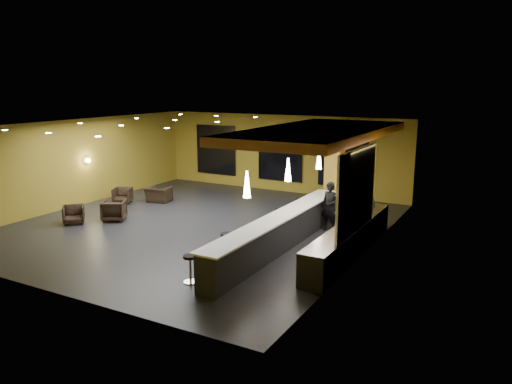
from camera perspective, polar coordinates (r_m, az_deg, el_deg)
The scene contains 34 objects.
floor at distance 17.81m, azimuth -6.44°, elevation -3.88°, with size 12.00×13.00×0.10m, color black.
ceiling at distance 17.16m, azimuth -6.73°, elevation 7.73°, with size 12.00×13.00×0.10m, color black.
wall_back at distance 22.98m, azimuth 2.88°, elevation 4.45°, with size 12.00×0.10×3.50m, color olive.
wall_front at distance 12.76m, azimuth -23.79°, elevation -3.05°, with size 12.00×0.10×3.50m, color olive.
wall_left at distance 21.43m, azimuth -19.95°, elevation 3.14°, with size 0.10×13.00×3.50m, color olive.
wall_right at distance 14.81m, azimuth 12.92°, elevation -0.27°, with size 0.10×13.00×3.50m, color olive.
wood_soffit at distance 16.15m, azimuth 7.15°, elevation 6.76°, with size 3.60×8.00×0.28m, color #B36C34.
window_left at distance 24.61m, azimuth -4.61°, elevation 4.83°, with size 2.20×0.06×2.40m, color black.
window_center at distance 22.89m, azimuth 2.76°, elevation 4.29°, with size 2.20×0.06×2.40m, color black.
window_right at distance 21.76m, azimuth 9.89°, elevation 3.70°, with size 2.20×0.06×2.40m, color black.
tile_backsplash at distance 13.84m, azimuth 11.47°, elevation -0.02°, with size 0.06×3.20×2.40m, color white.
bar_counter at distance 15.04m, azimuth 2.78°, elevation -4.70°, with size 0.60×8.00×1.00m, color black.
bar_top at distance 14.89m, azimuth 2.80°, elevation -2.77°, with size 0.78×8.10×0.05m, color white.
prep_counter at distance 14.80m, azimuth 10.64°, elevation -5.48°, with size 0.70×6.00×0.86m, color black.
prep_top at distance 14.67m, azimuth 10.71°, elevation -3.79°, with size 0.72×6.00×0.03m, color silver.
wall_shelf_lower at distance 13.79m, azimuth 10.59°, elevation -1.74°, with size 0.30×1.50×0.03m, color silver.
wall_shelf_upper at distance 13.69m, azimuth 10.67°, elevation 0.09°, with size 0.30×1.50×0.03m, color silver.
column at distance 18.89m, azimuth 8.95°, elevation 2.58°, with size 0.60×0.60×3.50m, color #A97E25.
wall_sconce at distance 21.63m, azimuth -18.67°, elevation 3.44°, with size 0.22×0.22×0.22m, color #FFE5B2.
pendant_0 at distance 12.87m, azimuth -1.05°, elevation 0.88°, with size 0.20×0.20×0.70m, color white.
pendant_1 at distance 15.05m, azimuth 3.69°, elevation 2.54°, with size 0.20×0.20×0.70m, color white.
pendant_2 at distance 17.32m, azimuth 7.21°, elevation 3.77°, with size 0.20×0.20×0.70m, color white.
staff_a at distance 16.97m, azimuth 8.42°, elevation -1.66°, with size 0.61×0.40×1.67m, color black.
staff_b at distance 17.51m, azimuth 11.85°, elevation -1.53°, with size 0.76×0.59×1.57m, color black.
staff_c at distance 17.14m, azimuth 12.13°, elevation -1.36°, with size 0.91×0.59×1.85m, color black.
armchair_a at distance 18.90m, azimuth -20.12°, elevation -2.43°, with size 0.71×0.73×0.66m, color black.
armchair_b at distance 18.86m, azimuth -15.92°, elevation -2.04°, with size 0.80×0.82×0.75m, color black.
armchair_c at distance 21.50m, azimuth -15.01°, elevation -0.38°, with size 0.70×0.72×0.65m, color black.
armchair_d at distance 21.41m, azimuth -11.05°, elevation -0.27°, with size 0.97×0.84×0.63m, color black.
bar_stool_0 at distance 12.69m, azimuth -7.53°, elevation -8.29°, with size 0.36×0.36×0.72m.
bar_stool_1 at distance 14.07m, azimuth -3.26°, elevation -5.86°, with size 0.41×0.41×0.80m.
bar_stool_2 at distance 15.22m, azimuth 0.17°, elevation -4.48°, with size 0.40×0.40×0.78m.
bar_stool_3 at distance 16.79m, azimuth 2.85°, elevation -2.89°, with size 0.39×0.39×0.77m.
bar_stool_4 at distance 18.36m, azimuth 5.14°, elevation -1.62°, with size 0.39×0.39×0.77m.
Camera 1 is at (9.91, -13.94, 4.91)m, focal length 35.00 mm.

